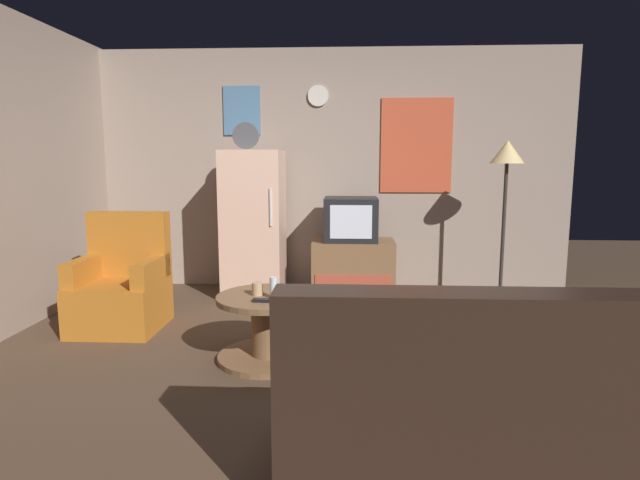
{
  "coord_description": "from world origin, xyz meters",
  "views": [
    {
      "loc": [
        0.19,
        -3.38,
        1.41
      ],
      "look_at": [
        -0.03,
        0.9,
        0.75
      ],
      "focal_mm": 29.57,
      "sensor_mm": 36.0,
      "label": 1
    }
  ],
  "objects_px": {
    "standing_lamp": "(507,165)",
    "remote_control": "(264,300)",
    "fridge": "(254,224)",
    "tv_stand": "(353,268)",
    "wine_glass": "(274,288)",
    "mug_ceramic_white": "(292,294)",
    "crt_tv": "(351,219)",
    "coffee_table": "(268,328)",
    "mug_ceramic_tan": "(257,289)",
    "couch": "(478,416)",
    "armchair": "(122,288)"
  },
  "relations": [
    {
      "from": "fridge",
      "to": "mug_ceramic_tan",
      "type": "relative_size",
      "value": 19.67
    },
    {
      "from": "fridge",
      "to": "coffee_table",
      "type": "xyz_separation_m",
      "value": [
        0.41,
        -1.79,
        -0.52
      ]
    },
    {
      "from": "remote_control",
      "to": "mug_ceramic_tan",
      "type": "bearing_deg",
      "value": 117.03
    },
    {
      "from": "tv_stand",
      "to": "mug_ceramic_tan",
      "type": "bearing_deg",
      "value": -110.66
    },
    {
      "from": "standing_lamp",
      "to": "wine_glass",
      "type": "bearing_deg",
      "value": -139.78
    },
    {
      "from": "coffee_table",
      "to": "mug_ceramic_white",
      "type": "bearing_deg",
      "value": -34.98
    },
    {
      "from": "crt_tv",
      "to": "standing_lamp",
      "type": "bearing_deg",
      "value": -7.61
    },
    {
      "from": "fridge",
      "to": "wine_glass",
      "type": "bearing_deg",
      "value": -76.06
    },
    {
      "from": "crt_tv",
      "to": "mug_ceramic_white",
      "type": "bearing_deg",
      "value": -101.59
    },
    {
      "from": "wine_glass",
      "to": "couch",
      "type": "height_order",
      "value": "couch"
    },
    {
      "from": "crt_tv",
      "to": "coffee_table",
      "type": "bearing_deg",
      "value": -107.85
    },
    {
      "from": "crt_tv",
      "to": "fridge",
      "type": "bearing_deg",
      "value": -177.83
    },
    {
      "from": "mug_ceramic_white",
      "to": "wine_glass",
      "type": "bearing_deg",
      "value": 160.42
    },
    {
      "from": "armchair",
      "to": "fridge",
      "type": "bearing_deg",
      "value": 49.9
    },
    {
      "from": "standing_lamp",
      "to": "couch",
      "type": "height_order",
      "value": "standing_lamp"
    },
    {
      "from": "fridge",
      "to": "remote_control",
      "type": "height_order",
      "value": "fridge"
    },
    {
      "from": "couch",
      "to": "coffee_table",
      "type": "bearing_deg",
      "value": 128.85
    },
    {
      "from": "standing_lamp",
      "to": "remote_control",
      "type": "distance_m",
      "value": 2.88
    },
    {
      "from": "fridge",
      "to": "coffee_table",
      "type": "distance_m",
      "value": 1.9
    },
    {
      "from": "standing_lamp",
      "to": "wine_glass",
      "type": "distance_m",
      "value": 2.77
    },
    {
      "from": "couch",
      "to": "armchair",
      "type": "bearing_deg",
      "value": 139.96
    },
    {
      "from": "couch",
      "to": "fridge",
      "type": "bearing_deg",
      "value": 115.74
    },
    {
      "from": "coffee_table",
      "to": "remote_control",
      "type": "relative_size",
      "value": 4.8
    },
    {
      "from": "standing_lamp",
      "to": "mug_ceramic_tan",
      "type": "xyz_separation_m",
      "value": [
        -2.15,
        -1.62,
        -0.84
      ]
    },
    {
      "from": "mug_ceramic_white",
      "to": "crt_tv",
      "type": "bearing_deg",
      "value": 78.41
    },
    {
      "from": "mug_ceramic_tan",
      "to": "remote_control",
      "type": "relative_size",
      "value": 0.6
    },
    {
      "from": "standing_lamp",
      "to": "mug_ceramic_tan",
      "type": "distance_m",
      "value": 2.82
    },
    {
      "from": "wine_glass",
      "to": "tv_stand",
      "type": "bearing_deg",
      "value": 73.58
    },
    {
      "from": "crt_tv",
      "to": "wine_glass",
      "type": "relative_size",
      "value": 3.6
    },
    {
      "from": "remote_control",
      "to": "mug_ceramic_white",
      "type": "bearing_deg",
      "value": 17.62
    },
    {
      "from": "fridge",
      "to": "tv_stand",
      "type": "relative_size",
      "value": 2.11
    },
    {
      "from": "crt_tv",
      "to": "standing_lamp",
      "type": "relative_size",
      "value": 0.34
    },
    {
      "from": "wine_glass",
      "to": "mug_ceramic_tan",
      "type": "height_order",
      "value": "wine_glass"
    },
    {
      "from": "fridge",
      "to": "mug_ceramic_white",
      "type": "distance_m",
      "value": 2.02
    },
    {
      "from": "mug_ceramic_tan",
      "to": "crt_tv",
      "type": "bearing_deg",
      "value": 70.11
    },
    {
      "from": "fridge",
      "to": "coffee_table",
      "type": "bearing_deg",
      "value": -77.05
    },
    {
      "from": "standing_lamp",
      "to": "crt_tv",
      "type": "bearing_deg",
      "value": 172.39
    },
    {
      "from": "standing_lamp",
      "to": "mug_ceramic_white",
      "type": "bearing_deg",
      "value": -137.07
    },
    {
      "from": "standing_lamp",
      "to": "remote_control",
      "type": "bearing_deg",
      "value": -139.04
    },
    {
      "from": "coffee_table",
      "to": "standing_lamp",
      "type": "bearing_deg",
      "value": 38.09
    },
    {
      "from": "coffee_table",
      "to": "couch",
      "type": "bearing_deg",
      "value": -51.15
    },
    {
      "from": "fridge",
      "to": "standing_lamp",
      "type": "xyz_separation_m",
      "value": [
        2.48,
        -0.16,
        0.6
      ]
    },
    {
      "from": "armchair",
      "to": "couch",
      "type": "height_order",
      "value": "armchair"
    },
    {
      "from": "fridge",
      "to": "armchair",
      "type": "bearing_deg",
      "value": -130.1
    },
    {
      "from": "remote_control",
      "to": "armchair",
      "type": "xyz_separation_m",
      "value": [
        -1.34,
        0.85,
        -0.14
      ]
    },
    {
      "from": "tv_stand",
      "to": "fridge",
      "type": "bearing_deg",
      "value": -177.84
    },
    {
      "from": "standing_lamp",
      "to": "tv_stand",
      "type": "bearing_deg",
      "value": 172.21
    },
    {
      "from": "wine_glass",
      "to": "couch",
      "type": "bearing_deg",
      "value": -50.8
    },
    {
      "from": "coffee_table",
      "to": "armchair",
      "type": "distance_m",
      "value": 1.51
    },
    {
      "from": "mug_ceramic_tan",
      "to": "tv_stand",
      "type": "bearing_deg",
      "value": 69.34
    }
  ]
}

